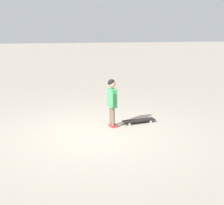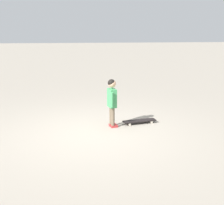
{
  "view_description": "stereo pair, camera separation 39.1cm",
  "coord_description": "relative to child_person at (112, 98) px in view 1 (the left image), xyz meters",
  "views": [
    {
      "loc": [
        -6.54,
        0.5,
        2.35
      ],
      "look_at": [
        0.45,
        -0.43,
        0.55
      ],
      "focal_mm": 54.19,
      "sensor_mm": 36.0,
      "label": 1
    },
    {
      "loc": [
        -6.58,
        0.11,
        2.35
      ],
      "look_at": [
        0.45,
        -0.43,
        0.55
      ],
      "focal_mm": 54.19,
      "sensor_mm": 36.0,
      "label": 2
    }
  ],
  "objects": [
    {
      "name": "child_person",
      "position": [
        0.0,
        0.0,
        0.0
      ],
      "size": [
        0.4,
        0.23,
        1.06
      ],
      "color": "brown",
      "rests_on": "ground"
    },
    {
      "name": "ground_plane",
      "position": [
        -0.45,
        0.43,
        -0.66
      ],
      "size": [
        50.0,
        50.0,
        0.0
      ],
      "primitive_type": "plane",
      "color": "#9E9384"
    },
    {
      "name": "skateboard",
      "position": [
        0.19,
        -0.64,
        -0.6
      ],
      "size": [
        0.37,
        0.78,
        0.07
      ],
      "color": "black",
      "rests_on": "ground"
    }
  ]
}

